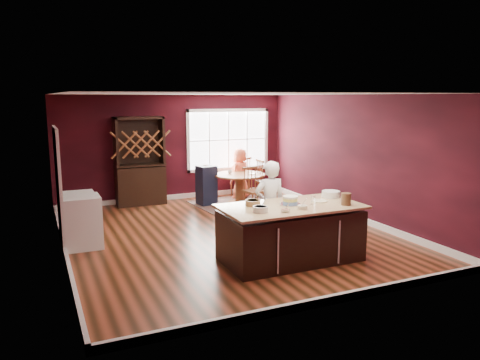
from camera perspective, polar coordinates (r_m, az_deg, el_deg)
name	(u,v)px	position (r m, az deg, el deg)	size (l,w,h in m)	color
room_shell	(226,166)	(8.93, -1.76, 1.75)	(7.00, 7.00, 7.00)	brown
window	(228,140)	(12.67, -1.44, 4.92)	(2.36, 0.10, 1.66)	white
doorway	(59,189)	(8.94, -21.20, -1.05)	(0.08, 1.26, 2.13)	white
kitchen_island	(290,234)	(7.73, 6.17, -6.57)	(2.29, 1.20, 0.92)	black
dining_table	(239,183)	(11.67, -0.07, -0.31)	(1.28, 1.28, 0.75)	brown
baker	(270,205)	(8.23, 3.64, -3.03)	(0.57, 0.37, 1.56)	white
layer_cake	(290,200)	(7.64, 6.14, -2.48)	(0.35, 0.35, 0.14)	silver
bowl_blue	(260,209)	(7.12, 2.50, -3.57)	(0.23, 0.23, 0.09)	silver
bowl_yellow	(253,203)	(7.54, 1.58, -2.80)	(0.25, 0.25, 0.09)	#A78158
bowl_pink	(286,211)	(7.15, 5.58, -3.73)	(0.13, 0.13, 0.05)	silver
bowl_olive	(302,207)	(7.37, 7.62, -3.31)	(0.16, 0.16, 0.06)	#F4EAAB
drinking_glass	(313,200)	(7.69, 8.90, -2.43)	(0.07, 0.07, 0.15)	silver
dinner_plate	(319,201)	(7.94, 9.64, -2.55)	(0.27, 0.27, 0.02)	beige
white_tub	(331,194)	(8.32, 11.02, -1.69)	(0.31, 0.31, 0.11)	silver
stoneware_crock	(346,199)	(7.75, 12.80, -2.29)	(0.16, 0.16, 0.19)	brown
rug	(239,203)	(11.78, -0.07, -2.84)	(2.19, 1.69, 0.01)	brown
chair_east	(267,180)	(11.95, 3.30, -0.01)	(0.46, 0.44, 1.10)	brown
chair_south	(254,189)	(10.92, 1.78, -1.12)	(0.44, 0.42, 1.04)	brown
chair_north	(240,176)	(12.57, 0.05, 0.46)	(0.45, 0.43, 1.07)	brown
seated_woman	(240,174)	(12.24, 0.04, 0.79)	(0.65, 0.42, 1.32)	#F36540
high_chair	(206,184)	(11.60, -4.12, -0.54)	(0.41, 0.41, 1.02)	#1F2841
toddler	(206,172)	(11.67, -4.13, 1.03)	(0.18, 0.14, 0.26)	#8CA5BF
table_plate	(253,174)	(11.63, 1.56, 0.76)	(0.19, 0.19, 0.01)	beige
table_cup	(230,172)	(11.70, -1.25, 1.00)	(0.11, 0.11, 0.09)	white
hutch	(140,161)	(11.75, -12.12, 2.26)	(1.19, 0.49, 2.17)	#331D0F
washer	(82,222)	(8.77, -18.69, -4.87)	(0.64, 0.62, 0.93)	white
dryer	(79,215)	(9.39, -19.06, -4.08)	(0.60, 0.58, 0.87)	white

